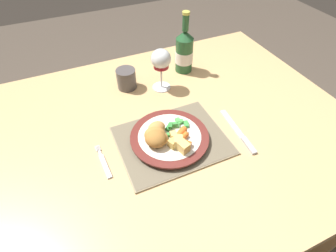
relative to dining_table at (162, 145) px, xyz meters
name	(u,v)px	position (x,y,z in m)	size (l,w,h in m)	color
ground_plane	(164,226)	(0.00, 0.00, -0.66)	(6.00, 6.00, 0.00)	#4C4238
dining_table	(162,145)	(0.00, 0.00, 0.00)	(1.31, 0.98, 0.74)	tan
placemat	(172,140)	(0.01, -0.06, 0.09)	(0.33, 0.27, 0.01)	gray
dinner_plate	(169,138)	(0.00, -0.06, 0.10)	(0.25, 0.25, 0.02)	silver
breaded_croquettes	(156,135)	(-0.04, -0.06, 0.13)	(0.09, 0.11, 0.05)	#B77F3D
green_beans_pile	(176,125)	(0.03, -0.03, 0.12)	(0.09, 0.07, 0.02)	#4CA84C
glazed_carrots	(183,137)	(0.03, -0.09, 0.12)	(0.05, 0.08, 0.02)	orange
fork	(104,164)	(-0.21, -0.07, 0.09)	(0.02, 0.13, 0.01)	silver
table_knife	(240,134)	(0.22, -0.13, 0.09)	(0.03, 0.21, 0.01)	silver
wine_glass	(161,61)	(0.09, 0.21, 0.20)	(0.07, 0.07, 0.16)	silver
bottle	(184,51)	(0.22, 0.29, 0.17)	(0.07, 0.07, 0.25)	#23562D
roast_potatoes	(178,143)	(0.01, -0.11, 0.13)	(0.05, 0.09, 0.03)	#E5BC66
drinking_cup	(126,78)	(-0.03, 0.27, 0.13)	(0.07, 0.07, 0.08)	#4C4747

